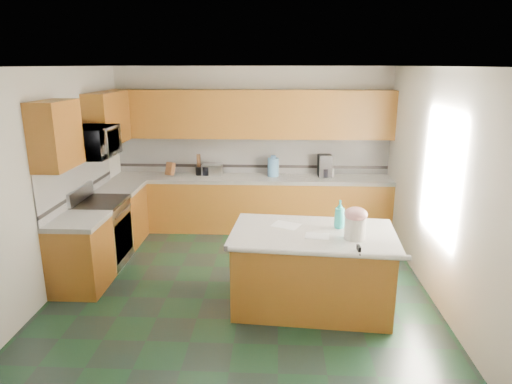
{
  "coord_description": "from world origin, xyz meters",
  "views": [
    {
      "loc": [
        0.41,
        -5.36,
        2.72
      ],
      "look_at": [
        0.15,
        0.35,
        1.12
      ],
      "focal_mm": 32.0,
      "sensor_mm": 36.0,
      "label": 1
    }
  ],
  "objects_px": {
    "knife_block": "(170,169)",
    "toaster_oven": "(212,170)",
    "island_base": "(312,272)",
    "treat_jar": "(355,228)",
    "coffee_maker": "(325,166)",
    "soap_bottle_island": "(340,214)",
    "island_top": "(313,234)"
  },
  "relations": [
    {
      "from": "knife_block",
      "to": "coffee_maker",
      "type": "height_order",
      "value": "coffee_maker"
    },
    {
      "from": "island_base",
      "to": "soap_bottle_island",
      "type": "xyz_separation_m",
      "value": [
        0.3,
        0.14,
        0.65
      ]
    },
    {
      "from": "island_base",
      "to": "soap_bottle_island",
      "type": "distance_m",
      "value": 0.73
    },
    {
      "from": "island_base",
      "to": "knife_block",
      "type": "height_order",
      "value": "knife_block"
    },
    {
      "from": "treat_jar",
      "to": "knife_block",
      "type": "relative_size",
      "value": 1.08
    },
    {
      "from": "island_top",
      "to": "coffee_maker",
      "type": "relative_size",
      "value": 4.99
    },
    {
      "from": "knife_block",
      "to": "toaster_oven",
      "type": "bearing_deg",
      "value": 23.57
    },
    {
      "from": "island_top",
      "to": "treat_jar",
      "type": "height_order",
      "value": "treat_jar"
    },
    {
      "from": "island_base",
      "to": "treat_jar",
      "type": "distance_m",
      "value": 0.77
    },
    {
      "from": "island_top",
      "to": "treat_jar",
      "type": "bearing_deg",
      "value": -19.17
    },
    {
      "from": "coffee_maker",
      "to": "island_base",
      "type": "bearing_deg",
      "value": -103.11
    },
    {
      "from": "toaster_oven",
      "to": "coffee_maker",
      "type": "height_order",
      "value": "coffee_maker"
    },
    {
      "from": "toaster_oven",
      "to": "coffee_maker",
      "type": "xyz_separation_m",
      "value": [
        1.88,
        0.03,
        0.09
      ]
    },
    {
      "from": "soap_bottle_island",
      "to": "toaster_oven",
      "type": "height_order",
      "value": "soap_bottle_island"
    },
    {
      "from": "island_base",
      "to": "toaster_oven",
      "type": "distance_m",
      "value": 3.06
    },
    {
      "from": "island_base",
      "to": "toaster_oven",
      "type": "bearing_deg",
      "value": 124.62
    },
    {
      "from": "soap_bottle_island",
      "to": "knife_block",
      "type": "height_order",
      "value": "soap_bottle_island"
    },
    {
      "from": "toaster_oven",
      "to": "island_base",
      "type": "bearing_deg",
      "value": -58.8
    },
    {
      "from": "island_base",
      "to": "coffee_maker",
      "type": "distance_m",
      "value": 2.74
    },
    {
      "from": "island_base",
      "to": "treat_jar",
      "type": "bearing_deg",
      "value": -19.17
    },
    {
      "from": "island_top",
      "to": "soap_bottle_island",
      "type": "relative_size",
      "value": 5.62
    },
    {
      "from": "knife_block",
      "to": "treat_jar",
      "type": "bearing_deg",
      "value": -23.07
    },
    {
      "from": "island_top",
      "to": "island_base",
      "type": "bearing_deg",
      "value": 0.0
    },
    {
      "from": "treat_jar",
      "to": "toaster_oven",
      "type": "bearing_deg",
      "value": 101.77
    },
    {
      "from": "knife_block",
      "to": "toaster_oven",
      "type": "relative_size",
      "value": 0.66
    },
    {
      "from": "coffee_maker",
      "to": "knife_block",
      "type": "bearing_deg",
      "value": 175.81
    },
    {
      "from": "island_top",
      "to": "coffee_maker",
      "type": "height_order",
      "value": "coffee_maker"
    },
    {
      "from": "island_top",
      "to": "knife_block",
      "type": "bearing_deg",
      "value": 135.03
    },
    {
      "from": "toaster_oven",
      "to": "treat_jar",
      "type": "bearing_deg",
      "value": -54.14
    },
    {
      "from": "soap_bottle_island",
      "to": "coffee_maker",
      "type": "xyz_separation_m",
      "value": [
        0.08,
        2.49,
        0.02
      ]
    },
    {
      "from": "island_base",
      "to": "treat_jar",
      "type": "xyz_separation_m",
      "value": [
        0.43,
        -0.19,
        0.61
      ]
    },
    {
      "from": "treat_jar",
      "to": "soap_bottle_island",
      "type": "xyz_separation_m",
      "value": [
        -0.12,
        0.33,
        0.04
      ]
    }
  ]
}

